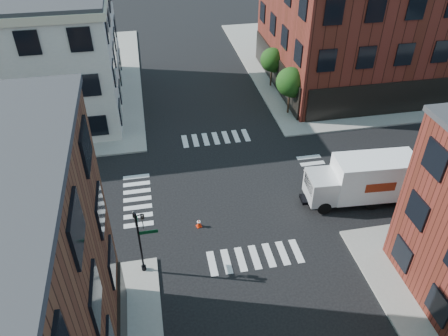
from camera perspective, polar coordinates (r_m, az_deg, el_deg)
name	(u,v)px	position (r m, az deg, el deg)	size (l,w,h in m)	color
ground	(232,188)	(32.66, 1.06, -2.59)	(120.00, 120.00, 0.00)	black
sidewalk_ne	(367,59)	(56.70, 18.22, 13.43)	(30.00, 30.00, 0.15)	gray
building_ne	(396,23)	(50.48, 21.54, 17.25)	(25.00, 16.00, 12.00)	#4D1C13
tree_near	(291,83)	(40.99, 8.77, 10.86)	(2.69, 2.69, 4.49)	black
tree_far	(273,61)	(46.30, 6.38, 13.72)	(2.43, 2.43, 4.07)	black
signal_pole	(140,235)	(25.36, -10.88, -8.65)	(1.29, 1.24, 4.60)	black
box_truck	(364,180)	(31.96, 17.77, -1.46)	(7.92, 2.82, 3.53)	white
traffic_cone	(199,223)	(29.39, -3.31, -7.19)	(0.41, 0.41, 0.63)	red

